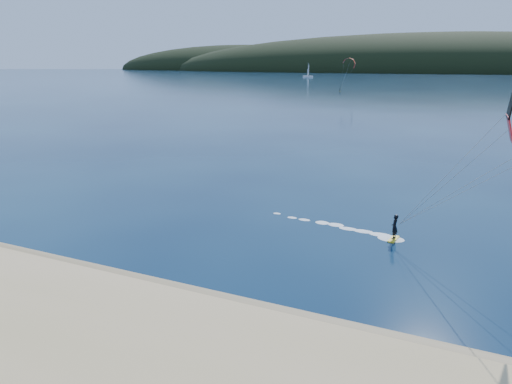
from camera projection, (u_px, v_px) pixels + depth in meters
ground at (94, 327)px, 23.06m from camera, size 1800.00×1800.00×0.00m
wet_sand at (150, 288)px, 26.99m from camera, size 220.00×2.50×0.10m
headland at (461, 72)px, 676.11m from camera, size 1200.00×310.00×140.00m
kitesurfer_far at (349, 65)px, 205.02m from camera, size 8.29×6.48×14.55m
sailboat at (308, 76)px, 427.60m from camera, size 9.37×5.95×13.18m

